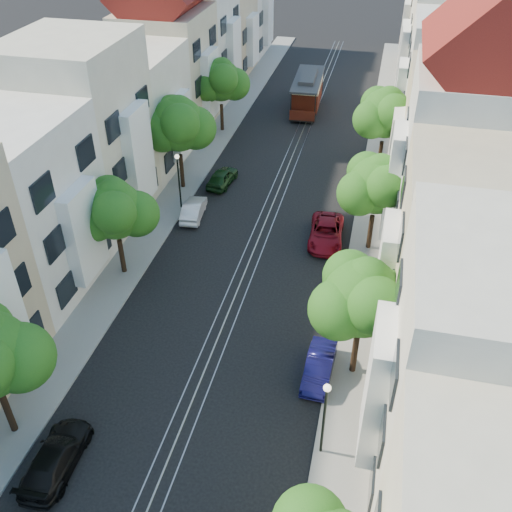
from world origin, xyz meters
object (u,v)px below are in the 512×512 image
Objects in this scene: lamp_west at (178,173)px; parked_car_e_far at (326,233)px; tree_e_d at (386,114)px; tree_e_b at (364,299)px; tree_w_b at (115,212)px; parked_car_w_far at (222,177)px; cable_car at (307,91)px; tree_w_d at (221,81)px; parked_car_w_near at (56,457)px; lamp_east at (325,409)px; tree_e_c at (378,186)px; parked_car_e_mid at (319,367)px; tree_w_c at (179,125)px; parked_car_w_mid at (194,209)px.

lamp_west is 11.06m from parked_car_e_far.
tree_e_b is at bearing -90.00° from tree_e_d.
tree_w_b is 13.04m from parked_car_w_far.
cable_car is 2.22× the size of parked_car_w_far.
tree_w_b reaches higher than parked_car_e_far.
tree_w_d is 1.51× the size of parked_car_w_near.
tree_w_d reaches higher than lamp_east.
lamp_west is 1.11× the size of parked_car_w_far.
tree_e_d is 1.83× the size of parked_car_w_far.
parked_car_w_near is (-10.70, -3.20, -2.22)m from lamp_east.
tree_e_c reaches higher than parked_car_w_far.
tree_e_d is 1.65× the size of lamp_west.
lamp_west is 18.23m from parked_car_e_mid.
parked_car_w_far is (2.74, -9.81, -3.96)m from tree_w_d.
tree_w_b is 1.51× the size of lamp_west.
parked_car_w_far is (0.00, 25.36, 0.01)m from parked_car_w_near.
tree_e_c is 1.74× the size of parked_car_w_far.
tree_w_b is 1.45× the size of parked_car_w_near.
tree_w_c reaches higher than parked_car_e_mid.
parked_car_w_near is (-11.66, -8.17, -4.11)m from tree_e_b.
cable_car is at bearing 69.83° from tree_w_c.
tree_e_c is 1.57× the size of lamp_east.
parked_car_w_far is at bearing -74.40° from tree_w_d.
tree_e_d is 15.60m from tree_w_c.
tree_w_b is 8.39m from parked_car_w_mid.
parked_car_w_far is (2.74, 1.19, -4.43)m from tree_w_c.
parked_car_e_mid is 20.41m from parked_car_w_far.
tree_w_c reaches higher than parked_car_w_far.
tree_w_b is 0.96× the size of tree_w_d.
parked_car_w_mid is at bearing -90.56° from parked_car_w_near.
parked_car_w_mid is at bearing -82.04° from tree_w_d.
tree_w_c reaches higher than tree_e_c.
tree_e_c is 24.49m from cable_car.
cable_car is 2.25× the size of parked_car_e_mid.
tree_w_c reaches higher than cable_car.
tree_e_b is at bearing 129.14° from parked_car_w_mid.
tree_w_c is at bearing -85.97° from parked_car_w_near.
parked_car_w_mid is 0.97× the size of parked_car_w_far.
tree_e_d is 32.63m from parked_car_w_near.
tree_e_b is 21.17m from parked_car_w_far.
tree_w_b reaches higher than parked_car_w_mid.
tree_e_b is 35.06m from cable_car.
lamp_west is 1.13× the size of parked_car_e_mid.
parked_car_w_near is 1.15× the size of parked_car_w_far.
tree_e_d is at bearing 22.62° from tree_w_c.
parked_car_w_far is at bearing -157.57° from tree_e_d.
lamp_east is at bearing -92.04° from tree_e_d.
parked_car_w_near is 25.36m from parked_car_w_far.
parked_car_w_far is at bearing 124.16° from tree_e_b.
tree_e_b is 1.07× the size of tree_w_b.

